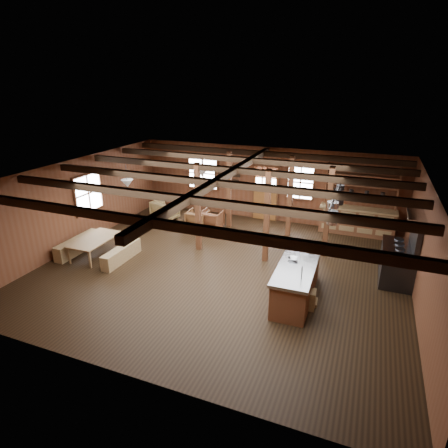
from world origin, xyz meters
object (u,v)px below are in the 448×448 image
at_px(dining_table, 97,247).
at_px(armchair_a, 198,220).
at_px(commercial_range, 400,258).
at_px(armchair_b, 212,220).
at_px(kitchen_island, 296,280).
at_px(armchair_c, 165,210).

distance_m(dining_table, armchair_a, 3.75).
bearing_deg(dining_table, commercial_range, -78.86).
relative_size(dining_table, armchair_b, 2.11).
bearing_deg(commercial_range, kitchen_island, -141.07).
xyz_separation_m(kitchen_island, armchair_b, (-3.77, 3.45, -0.13)).
bearing_deg(commercial_range, armchair_a, 168.02).
bearing_deg(kitchen_island, commercial_range, 37.81).
relative_size(dining_table, armchair_c, 1.91).
bearing_deg(armchair_a, kitchen_island, 139.32).
relative_size(commercial_range, armchair_a, 2.70).
distance_m(kitchen_island, armchair_a, 5.42).
xyz_separation_m(armchair_a, armchair_b, (0.50, 0.11, 0.01)).
bearing_deg(armchair_b, commercial_range, 167.13).
xyz_separation_m(dining_table, armchair_b, (2.40, 3.35, 0.06)).
bearing_deg(armchair_c, armchair_b, -173.66).
relative_size(dining_table, armchair_a, 2.19).
bearing_deg(armchair_c, armchair_a, -179.86).
bearing_deg(armchair_b, armchair_c, -5.93).
distance_m(kitchen_island, dining_table, 6.17).
distance_m(dining_table, armchair_b, 4.12).
bearing_deg(dining_table, armchair_b, -36.50).
bearing_deg(armchair_a, dining_table, 56.89).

